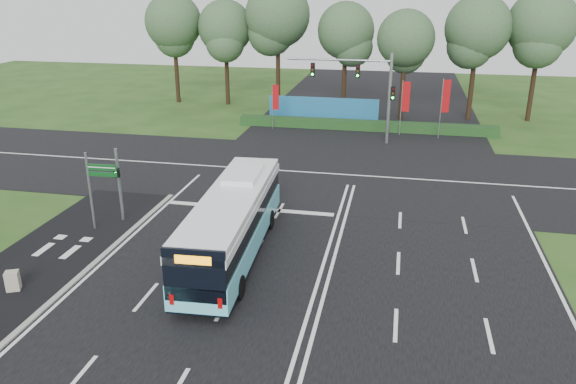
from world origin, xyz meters
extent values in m
plane|color=#234517|center=(0.00, 0.00, 0.00)|extent=(120.00, 120.00, 0.00)
cube|color=black|center=(0.00, 0.00, 0.02)|extent=(20.00, 120.00, 0.04)
cube|color=black|center=(0.00, 12.00, 0.03)|extent=(120.00, 14.00, 0.05)
cube|color=black|center=(-12.50, -3.00, 0.03)|extent=(5.00, 18.00, 0.06)
cube|color=gray|center=(-10.10, -3.00, 0.06)|extent=(0.25, 18.00, 0.12)
cube|color=#61CFE0|center=(-4.21, -0.69, 1.03)|extent=(3.02, 11.66, 1.06)
cube|color=black|center=(-4.21, -0.69, 0.55)|extent=(2.99, 11.60, 0.29)
cube|color=black|center=(-4.21, -0.69, 1.99)|extent=(2.91, 11.48, 0.91)
cube|color=white|center=(-4.21, -0.69, 2.57)|extent=(3.02, 11.66, 0.34)
cube|color=white|center=(-4.21, -0.69, 2.91)|extent=(2.95, 11.20, 0.34)
cube|color=white|center=(-4.34, 1.71, 3.20)|extent=(1.69, 2.97, 0.24)
cube|color=black|center=(-3.90, -6.40, 2.04)|extent=(2.34, 0.24, 2.12)
cube|color=orange|center=(-3.90, -6.44, 2.71)|extent=(1.35, 0.13, 0.34)
cylinder|color=black|center=(-5.50, 2.52, 0.50)|extent=(0.32, 1.01, 1.00)
cylinder|color=black|center=(-3.26, 2.64, 0.50)|extent=(0.32, 1.01, 1.00)
cylinder|color=black|center=(-5.13, -4.40, 0.50)|extent=(0.32, 1.01, 1.00)
cylinder|color=black|center=(-2.89, -4.28, 0.50)|extent=(0.32, 1.01, 1.00)
cylinder|color=gray|center=(-11.18, 2.08, 2.00)|extent=(0.16, 0.16, 3.99)
cube|color=black|center=(-11.18, 1.90, 2.74)|extent=(0.37, 0.30, 0.46)
sphere|color=#19F233|center=(-11.18, 1.80, 2.74)|extent=(0.16, 0.16, 0.16)
cylinder|color=gray|center=(-12.08, 0.73, 2.06)|extent=(0.12, 0.12, 4.12)
cube|color=#0B4116|center=(-11.30, 0.76, 3.40)|extent=(1.55, 0.12, 0.31)
cube|color=#0B4116|center=(-11.30, 0.76, 3.04)|extent=(1.55, 0.12, 0.23)
cube|color=white|center=(-11.30, 0.73, 3.40)|extent=(1.44, 0.06, 0.04)
cube|color=#AA9F89|center=(-12.15, -5.57, 0.44)|extent=(0.66, 0.62, 0.88)
cylinder|color=gray|center=(-7.86, 23.16, 1.98)|extent=(0.06, 0.06, 3.96)
cube|color=#980D0F|center=(-7.57, 23.15, 2.81)|extent=(0.53, 0.06, 2.11)
cylinder|color=gray|center=(2.94, 23.32, 2.28)|extent=(0.07, 0.07, 4.57)
cube|color=#980D0F|center=(3.27, 23.28, 3.25)|extent=(0.61, 0.11, 2.44)
cylinder|color=gray|center=(6.06, 22.82, 2.44)|extent=(0.08, 0.08, 4.88)
cube|color=#980D0F|center=(6.39, 22.96, 3.47)|extent=(0.61, 0.29, 2.60)
cylinder|color=gray|center=(2.00, 20.50, 3.50)|extent=(0.24, 0.24, 7.00)
cylinder|color=gray|center=(-2.00, 20.50, 6.40)|extent=(8.00, 0.16, 0.16)
cube|color=black|center=(-0.50, 20.50, 5.60)|extent=(0.32, 0.28, 1.05)
cube|color=black|center=(-4.00, 20.50, 5.60)|extent=(0.32, 0.28, 1.05)
cube|color=black|center=(2.25, 20.50, 4.00)|extent=(0.32, 0.28, 1.05)
cube|color=#133616|center=(0.00, 24.50, 0.40)|extent=(22.00, 1.20, 0.80)
cube|color=#1A5F8E|center=(-4.00, 27.00, 1.10)|extent=(10.00, 0.30, 2.20)
cylinder|color=black|center=(-20.43, 32.89, 3.91)|extent=(0.44, 0.44, 7.82)
sphere|color=#324F2E|center=(-20.43, 32.89, 8.23)|extent=(5.76, 5.76, 5.76)
cylinder|color=black|center=(-14.91, 32.85, 3.69)|extent=(0.44, 0.44, 7.39)
sphere|color=#324F2E|center=(-14.91, 32.85, 7.78)|extent=(5.44, 5.44, 5.44)
cylinder|color=black|center=(-9.42, 32.48, 4.29)|extent=(0.44, 0.44, 8.59)
sphere|color=#324F2E|center=(-9.42, 32.48, 9.04)|extent=(6.33, 6.33, 6.33)
cylinder|color=black|center=(-2.71, 31.98, 3.66)|extent=(0.44, 0.44, 7.32)
sphere|color=#324F2E|center=(-2.71, 31.98, 7.70)|extent=(5.39, 5.39, 5.39)
cylinder|color=black|center=(2.92, 29.35, 3.47)|extent=(0.44, 0.44, 6.94)
sphere|color=#324F2E|center=(2.92, 29.35, 7.31)|extent=(5.12, 5.12, 5.12)
cylinder|color=black|center=(9.09, 30.45, 3.92)|extent=(0.44, 0.44, 7.83)
sphere|color=#324F2E|center=(9.09, 30.45, 8.25)|extent=(5.77, 5.77, 5.77)
cylinder|color=black|center=(14.43, 31.04, 4.06)|extent=(0.44, 0.44, 8.13)
sphere|color=#324F2E|center=(14.43, 31.04, 8.56)|extent=(5.99, 5.99, 5.99)
camera|label=1|loc=(2.93, -23.13, 11.87)|focal=35.00mm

